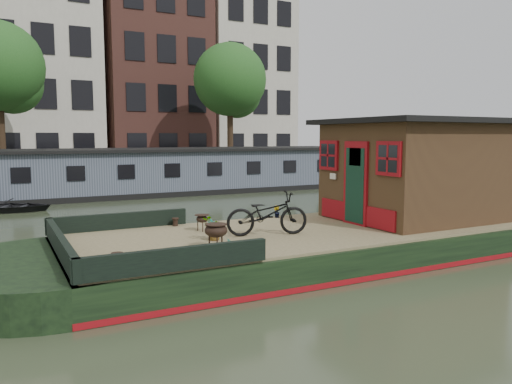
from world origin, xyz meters
name	(u,v)px	position (x,y,z in m)	size (l,w,h in m)	color
ground	(339,254)	(0.00, 0.00, 0.00)	(120.00, 120.00, 0.00)	#2F3924
houseboat_hull	(289,248)	(-1.33, 0.00, 0.27)	(14.01, 4.02, 0.60)	black
houseboat_deck	(340,227)	(0.00, 0.00, 0.62)	(11.80, 3.80, 0.05)	#8C8057
bow_bulwark	(111,240)	(-5.07, 0.00, 0.82)	(3.00, 4.00, 0.35)	black
cabin	(414,169)	(2.19, 0.00, 1.88)	(4.00, 3.50, 2.42)	black
bicycle	(267,214)	(-1.97, -0.17, 1.09)	(0.59, 1.68, 0.88)	black
potted_plant_a	(213,229)	(-3.12, -0.04, 0.85)	(0.21, 0.14, 0.40)	#8F5C29
potted_plant_b	(277,212)	(-0.69, 1.68, 0.80)	(0.17, 0.13, 0.30)	brown
potted_plant_c	(214,229)	(-3.14, -0.15, 0.88)	(0.41, 0.35, 0.45)	#A84230
potted_plant_e	(229,247)	(-3.42, -1.48, 0.81)	(0.17, 0.12, 0.33)	#9F402E
brazier_front	(216,236)	(-3.38, -0.83, 0.88)	(0.42, 0.42, 0.45)	black
brazier_rear	(202,223)	(-2.98, 0.87, 0.83)	(0.33, 0.33, 0.35)	black
bollard_port	(175,222)	(-3.30, 1.70, 0.74)	(0.16, 0.16, 0.18)	black
bollard_stbd	(117,259)	(-5.23, -1.25, 0.76)	(0.19, 0.19, 0.21)	black
dinghy	(9,203)	(-6.49, 10.76, 0.30)	(2.05, 2.88, 0.60)	black
far_houseboat	(159,173)	(0.00, 14.00, 0.97)	(20.40, 4.40, 2.11)	#525B6D
quay	(127,174)	(0.00, 20.50, 0.45)	(60.00, 6.00, 0.90)	#47443F
townhouse_row	(103,61)	(0.15, 27.50, 7.90)	(27.25, 8.00, 16.50)	brown
tree_left	(1,71)	(-6.36, 19.07, 5.89)	(4.40, 4.40, 7.40)	#332316
tree_right	(232,83)	(6.14, 19.07, 5.89)	(4.40, 4.40, 7.40)	#332316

